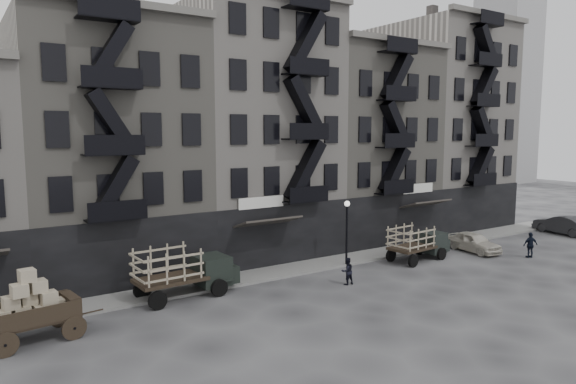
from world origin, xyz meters
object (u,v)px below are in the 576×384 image
pedestrian_mid (347,271)px  stake_truck_east (419,240)px  car_east (474,242)px  stake_truck_west (184,268)px  car_far (563,225)px  wagon (30,301)px  policeman (530,245)px

pedestrian_mid → stake_truck_east: bearing=-164.1°
car_east → stake_truck_east: bearing=-179.7°
pedestrian_mid → stake_truck_west: bearing=-15.3°
stake_truck_west → car_far: bearing=-6.7°
stake_truck_west → car_east: stake_truck_west is taller
wagon → stake_truck_east: size_ratio=0.78×
car_east → car_far: (11.73, -0.11, 0.08)m
car_east → car_far: bearing=5.5°
stake_truck_east → car_east: (5.21, -0.53, -0.68)m
wagon → car_far: wagon is taller
car_far → policeman: bearing=24.0°
car_far → policeman: policeman is taller
stake_truck_east → policeman: stake_truck_east is taller
car_east → policeman: policeman is taller
car_east → pedestrian_mid: size_ratio=2.68×
policeman → stake_truck_east: bearing=-6.0°
car_far → policeman: size_ratio=2.70×
pedestrian_mid → car_east: bearing=-171.1°
car_far → policeman: 10.45m
wagon → car_east: wagon is taller
stake_truck_east → car_east: stake_truck_east is taller
car_east → car_far: car_far is taller
policeman → car_east: bearing=-39.1°
stake_truck_east → car_far: 16.96m
pedestrian_mid → policeman: bearing=175.5°
stake_truck_east → pedestrian_mid: (-7.56, -1.56, -0.61)m
policeman → car_far: bearing=-139.9°
wagon → car_east: 28.91m
wagon → stake_truck_west: (7.53, 1.96, -0.19)m
wagon → car_east: size_ratio=0.92×
stake_truck_east → stake_truck_west: bearing=170.0°
stake_truck_west → pedestrian_mid: (8.59, -3.05, -0.79)m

